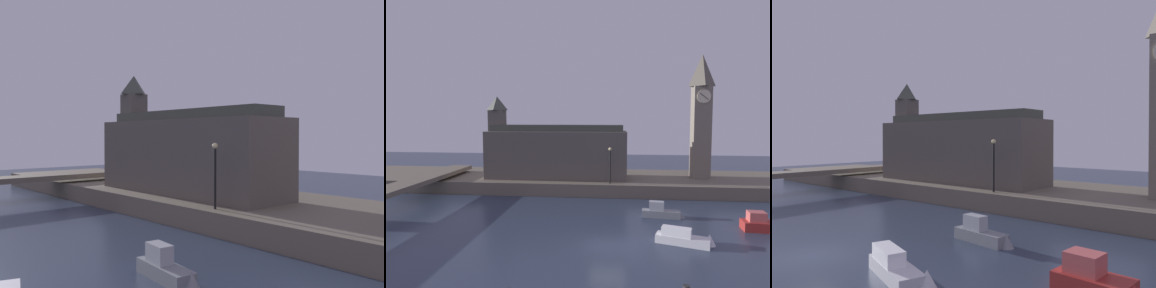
{
  "view_description": "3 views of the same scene",
  "coord_description": "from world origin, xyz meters",
  "views": [
    {
      "loc": [
        18.63,
        -3.52,
        6.1
      ],
      "look_at": [
        -3.1,
        15.81,
        5.55
      ],
      "focal_mm": 38.98,
      "sensor_mm": 36.0,
      "label": 1
    },
    {
      "loc": [
        0.31,
        -23.03,
        9.0
      ],
      "look_at": [
        -3.82,
        16.84,
        5.89
      ],
      "focal_mm": 31.16,
      "sensor_mm": 36.0,
      "label": 2
    },
    {
      "loc": [
        17.41,
        -8.95,
        5.76
      ],
      "look_at": [
        -5.04,
        17.31,
        5.22
      ],
      "focal_mm": 35.02,
      "sensor_mm": 36.0,
      "label": 3
    }
  ],
  "objects": [
    {
      "name": "parliament_hall",
      "position": [
        -7.13,
        18.54,
        4.8
      ],
      "size": [
        17.48,
        5.26,
        10.3
      ],
      "color": "#5B544C",
      "rests_on": "far_embankment"
    },
    {
      "name": "far_embankment",
      "position": [
        0.0,
        20.0,
        0.75
      ],
      "size": [
        70.0,
        12.0,
        1.5
      ],
      "primitive_type": "cube",
      "color": "#6B6051",
      "rests_on": "ground"
    },
    {
      "name": "ground_plane",
      "position": [
        0.0,
        0.0,
        0.0
      ],
      "size": [
        120.0,
        120.0,
        0.0
      ],
      "primitive_type": "plane",
      "color": "#2D384C"
    },
    {
      "name": "clock_tower",
      "position": [
        11.36,
        20.2,
        9.52
      ],
      "size": [
        2.35,
        2.4,
        15.44
      ],
      "color": "slate",
      "rests_on": "far_embankment"
    },
    {
      "name": "streetlamp",
      "position": [
        0.06,
        14.94,
        4.08
      ],
      "size": [
        0.36,
        0.36,
        4.17
      ],
      "color": "black",
      "rests_on": "far_embankment"
    },
    {
      "name": "boat_cruiser_grey",
      "position": [
        4.99,
        7.29,
        0.48
      ],
      "size": [
        3.91,
        1.37,
        1.52
      ],
      "color": "gray",
      "rests_on": "ground"
    },
    {
      "name": "boat_dinghy_red",
      "position": [
        12.44,
        4.43,
        0.54
      ],
      "size": [
        3.51,
        1.65,
        1.54
      ],
      "color": "maroon",
      "rests_on": "ground"
    },
    {
      "name": "boat_ferry_white",
      "position": [
        5.67,
        0.81,
        0.44
      ],
      "size": [
        4.44,
        2.25,
        1.35
      ],
      "color": "silver",
      "rests_on": "ground"
    }
  ]
}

